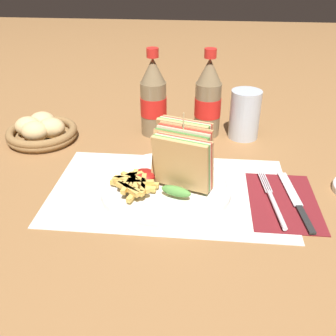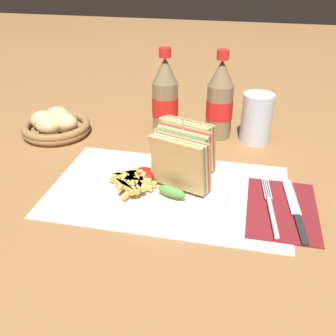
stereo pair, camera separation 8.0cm
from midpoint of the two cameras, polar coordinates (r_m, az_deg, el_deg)
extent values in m
plane|color=olive|center=(0.80, -3.18, -3.38)|extent=(4.00, 4.00, 0.00)
cube|color=silver|center=(0.80, -2.55, -3.24)|extent=(0.48, 0.29, 0.00)
cylinder|color=white|center=(0.80, -3.00, -2.84)|extent=(0.27, 0.27, 0.01)
torus|color=white|center=(0.80, -3.02, -2.42)|extent=(0.27, 0.27, 0.01)
cube|color=tan|center=(0.73, -1.31, 0.31)|extent=(0.11, 0.06, 0.11)
cube|color=#518E3D|center=(0.74, -1.07, 0.49)|extent=(0.11, 0.06, 0.11)
cube|color=beige|center=(0.75, -0.83, 0.66)|extent=(0.11, 0.06, 0.11)
cube|color=red|center=(0.75, -0.59, 0.83)|extent=(0.11, 0.06, 0.11)
cube|color=tan|center=(0.76, -0.36, 0.99)|extent=(0.11, 0.06, 0.11)
ellipsoid|color=#518E3D|center=(0.74, -1.90, -3.48)|extent=(0.06, 0.04, 0.02)
cube|color=tan|center=(0.76, -1.53, 0.90)|extent=(0.11, 0.06, 0.11)
cube|color=#518E3D|center=(0.76, -1.30, 1.23)|extent=(0.11, 0.06, 0.11)
cube|color=beige|center=(0.77, -1.06, 1.56)|extent=(0.11, 0.06, 0.11)
cube|color=red|center=(0.77, -0.83, 1.88)|extent=(0.11, 0.06, 0.11)
cube|color=tan|center=(0.78, -0.61, 2.20)|extent=(0.11, 0.06, 0.11)
ellipsoid|color=#518E3D|center=(0.78, -1.52, -1.79)|extent=(0.06, 0.04, 0.02)
cube|color=tan|center=(0.81, -0.62, 3.24)|extent=(0.11, 0.06, 0.11)
cube|color=#518E3D|center=(0.81, -0.41, 3.37)|extent=(0.11, 0.06, 0.11)
cube|color=beige|center=(0.82, -0.19, 3.50)|extent=(0.11, 0.06, 0.11)
cube|color=red|center=(0.83, 0.02, 3.64)|extent=(0.11, 0.06, 0.11)
cube|color=tan|center=(0.83, 0.23, 3.76)|extent=(0.11, 0.06, 0.11)
ellipsoid|color=#518E3D|center=(0.81, -1.17, -0.25)|extent=(0.06, 0.04, 0.02)
cylinder|color=tan|center=(0.77, -0.79, 2.99)|extent=(0.00, 0.00, 0.14)
cube|color=gold|center=(0.77, -6.78, -2.99)|extent=(0.06, 0.01, 0.01)
cube|color=gold|center=(0.76, -7.81, -3.67)|extent=(0.03, 0.06, 0.01)
cube|color=gold|center=(0.78, -6.60, -2.47)|extent=(0.06, 0.01, 0.01)
cube|color=gold|center=(0.78, -7.63, -2.55)|extent=(0.03, 0.05, 0.01)
cube|color=gold|center=(0.78, -8.78, -2.57)|extent=(0.07, 0.03, 0.01)
cube|color=gold|center=(0.77, -8.73, -2.31)|extent=(0.02, 0.07, 0.01)
cube|color=gold|center=(0.77, -7.99, -2.00)|extent=(0.03, 0.06, 0.01)
cube|color=gold|center=(0.75, -8.87, -3.03)|extent=(0.05, 0.05, 0.01)
cube|color=gold|center=(0.77, -7.38, -2.21)|extent=(0.06, 0.02, 0.01)
cube|color=gold|center=(0.75, -8.56, -3.11)|extent=(0.06, 0.04, 0.01)
cube|color=gold|center=(0.79, -8.68, -1.33)|extent=(0.06, 0.04, 0.01)
cube|color=gold|center=(0.78, -9.21, -1.79)|extent=(0.05, 0.02, 0.01)
cube|color=gold|center=(0.79, -8.02, -1.47)|extent=(0.05, 0.03, 0.01)
cube|color=gold|center=(0.78, -7.95, -1.59)|extent=(0.01, 0.06, 0.01)
cube|color=gold|center=(0.76, -6.57, -2.36)|extent=(0.01, 0.07, 0.01)
cube|color=gold|center=(0.77, -7.30, -2.24)|extent=(0.05, 0.06, 0.01)
ellipsoid|color=maroon|center=(0.80, -6.30, -1.08)|extent=(0.05, 0.04, 0.02)
cube|color=maroon|center=(0.79, 13.61, -4.76)|extent=(0.13, 0.20, 0.00)
cylinder|color=silver|center=(0.75, 12.59, -5.97)|extent=(0.02, 0.12, 0.01)
cylinder|color=silver|center=(0.83, 10.82, -2.06)|extent=(0.01, 0.08, 0.00)
cylinder|color=silver|center=(0.83, 11.09, -2.06)|extent=(0.01, 0.08, 0.00)
cylinder|color=silver|center=(0.83, 11.36, -2.05)|extent=(0.01, 0.08, 0.00)
cylinder|color=silver|center=(0.83, 11.63, -2.05)|extent=(0.01, 0.08, 0.00)
cube|color=black|center=(0.74, 16.45, -7.25)|extent=(0.02, 0.08, 0.00)
cube|color=silver|center=(0.82, 14.60, -2.98)|extent=(0.03, 0.12, 0.00)
cylinder|color=#7A6647|center=(1.02, -4.37, 8.56)|extent=(0.07, 0.07, 0.14)
cylinder|color=red|center=(1.02, -4.38, 8.92)|extent=(0.07, 0.07, 0.05)
cone|color=#7A6647|center=(0.99, -4.60, 13.95)|extent=(0.06, 0.06, 0.06)
cylinder|color=red|center=(0.98, -4.70, 16.32)|extent=(0.03, 0.03, 0.02)
cylinder|color=#7A6647|center=(1.01, 3.50, 8.46)|extent=(0.07, 0.07, 0.14)
cylinder|color=red|center=(1.01, 3.51, 8.82)|extent=(0.07, 0.07, 0.05)
cone|color=#7A6647|center=(0.98, 3.68, 13.87)|extent=(0.06, 0.06, 0.06)
cylinder|color=red|center=(0.97, 3.76, 16.26)|extent=(0.03, 0.03, 0.02)
cylinder|color=silver|center=(1.01, 8.86, 7.63)|extent=(0.08, 0.08, 0.12)
cylinder|color=black|center=(1.03, 8.68, 5.56)|extent=(0.07, 0.07, 0.04)
cylinder|color=olive|center=(1.07, -19.78, 4.15)|extent=(0.16, 0.16, 0.01)
torus|color=olive|center=(1.06, -19.84, 4.47)|extent=(0.18, 0.18, 0.02)
torus|color=olive|center=(1.06, -19.94, 4.99)|extent=(0.18, 0.18, 0.02)
ellipsoid|color=tan|center=(1.04, -18.70, 5.50)|extent=(0.07, 0.06, 0.05)
ellipsoid|color=tan|center=(1.08, -19.80, 6.33)|extent=(0.07, 0.06, 0.05)
ellipsoid|color=tan|center=(1.06, -21.66, 5.57)|extent=(0.07, 0.06, 0.05)
ellipsoid|color=tan|center=(1.03, -20.87, 4.95)|extent=(0.07, 0.06, 0.05)
camera|label=1|loc=(0.04, -92.86, -1.65)|focal=42.00mm
camera|label=2|loc=(0.04, 87.14, 1.65)|focal=42.00mm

